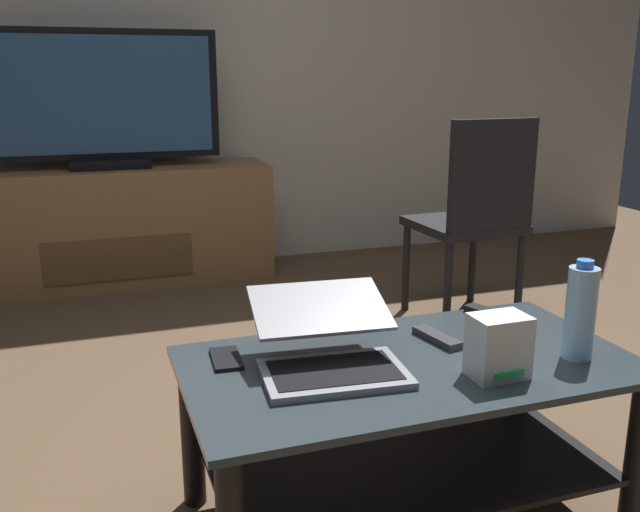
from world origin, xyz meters
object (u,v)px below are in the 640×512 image
object	(u,v)px
coffee_table	(408,413)
cell_phone	(226,359)
dining_chair	(475,212)
water_bottle_near	(580,312)
router_box	(499,346)
media_cabinet	(115,227)
television	(106,102)
soundbar_remote	(490,314)
laptop	(328,346)
tv_remote	(437,338)

from	to	relation	value
coffee_table	cell_phone	distance (m)	0.48
coffee_table	dining_chair	size ratio (longest dim) A/B	1.18
water_bottle_near	router_box	bearing A→B (deg)	-172.88
media_cabinet	water_bottle_near	world-z (taller)	water_bottle_near
coffee_table	router_box	bearing A→B (deg)	-44.66
television	soundbar_remote	bearing A→B (deg)	-67.07
dining_chair	soundbar_remote	distance (m)	1.17
media_cabinet	laptop	size ratio (longest dim) A/B	4.25
dining_chair	soundbar_remote	xyz separation A→B (m)	(-0.57, -1.02, -0.07)
coffee_table	laptop	bearing A→B (deg)	172.41
media_cabinet	tv_remote	xyz separation A→B (m)	(0.70, -2.35, 0.13)
television	router_box	xyz separation A→B (m)	(0.72, -2.57, -0.47)
media_cabinet	dining_chair	size ratio (longest dim) A/B	1.77
laptop	router_box	bearing A→B (deg)	-26.38
laptop	coffee_table	bearing A→B (deg)	-7.59
dining_chair	coffee_table	bearing A→B (deg)	-127.17
television	water_bottle_near	world-z (taller)	television
television	coffee_table	bearing A→B (deg)	-76.74
tv_remote	soundbar_remote	bearing A→B (deg)	15.54
television	tv_remote	bearing A→B (deg)	-73.33
cell_phone	soundbar_remote	xyz separation A→B (m)	(0.79, 0.06, 0.01)
dining_chair	cell_phone	size ratio (longest dim) A/B	6.77
coffee_table	television	bearing A→B (deg)	103.26
dining_chair	water_bottle_near	xyz separation A→B (m)	(-0.53, -1.35, 0.04)
media_cabinet	water_bottle_near	distance (m)	2.75
media_cabinet	cell_phone	size ratio (longest dim) A/B	12.00
laptop	cell_phone	distance (m)	0.26
cell_phone	soundbar_remote	world-z (taller)	soundbar_remote
coffee_table	tv_remote	bearing A→B (deg)	36.54
cell_phone	television	bearing A→B (deg)	97.78
water_bottle_near	television	bearing A→B (deg)	111.00
router_box	media_cabinet	bearing A→B (deg)	105.57
media_cabinet	tv_remote	bearing A→B (deg)	-73.48
water_bottle_near	cell_phone	size ratio (longest dim) A/B	1.81
coffee_table	television	size ratio (longest dim) A/B	0.95
media_cabinet	television	size ratio (longest dim) A/B	1.43
laptop	water_bottle_near	xyz separation A→B (m)	(0.61, -0.15, 0.06)
soundbar_remote	laptop	bearing A→B (deg)	178.34
media_cabinet	tv_remote	size ratio (longest dim) A/B	10.50
soundbar_remote	coffee_table	bearing A→B (deg)	-169.42
coffee_table	dining_chair	world-z (taller)	dining_chair
cell_phone	tv_remote	world-z (taller)	tv_remote
media_cabinet	cell_phone	xyz separation A→B (m)	(0.14, -2.29, 0.13)
television	laptop	size ratio (longest dim) A/B	2.96
coffee_table	water_bottle_near	xyz separation A→B (m)	(0.40, -0.12, 0.26)
television	dining_chair	distance (m)	1.97
television	tv_remote	size ratio (longest dim) A/B	7.32
dining_chair	water_bottle_near	distance (m)	1.45
laptop	tv_remote	bearing A→B (deg)	11.25
soundbar_remote	tv_remote	bearing A→B (deg)	-173.27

